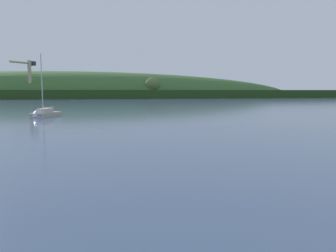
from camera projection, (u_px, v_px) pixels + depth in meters
far_shoreline_hill at (74, 97)px, 242.63m from camera, size 474.55×140.76×38.94m
dockside_crane at (29, 79)px, 200.40m from camera, size 11.76×15.46×23.67m
sailboat_midwater_white at (43, 115)px, 59.68m from camera, size 4.91×7.91×12.67m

